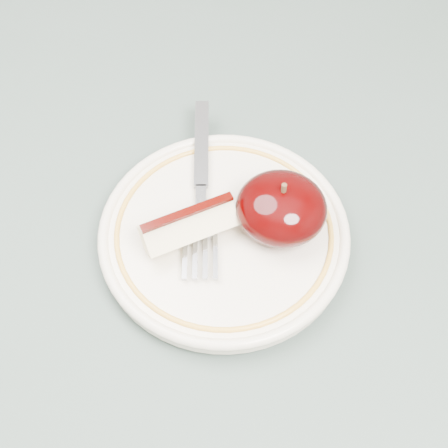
% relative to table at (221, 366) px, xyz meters
% --- Properties ---
extents(table, '(0.90, 0.90, 0.75)m').
position_rel_table_xyz_m(table, '(0.00, 0.00, 0.00)').
color(table, brown).
rests_on(table, ground).
extents(plate, '(0.20, 0.20, 0.02)m').
position_rel_table_xyz_m(plate, '(-0.01, 0.07, 0.10)').
color(plate, beige).
rests_on(plate, table).
extents(apple_half, '(0.07, 0.07, 0.05)m').
position_rel_table_xyz_m(apple_half, '(0.03, 0.09, 0.13)').
color(apple_half, black).
rests_on(apple_half, plate).
extents(apple_wedge, '(0.08, 0.07, 0.04)m').
position_rel_table_xyz_m(apple_wedge, '(-0.04, 0.06, 0.12)').
color(apple_wedge, '#F6E8B5').
rests_on(apple_wedge, plate).
extents(fork, '(0.06, 0.18, 0.00)m').
position_rel_table_xyz_m(fork, '(-0.04, 0.11, 0.11)').
color(fork, gray).
rests_on(fork, plate).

